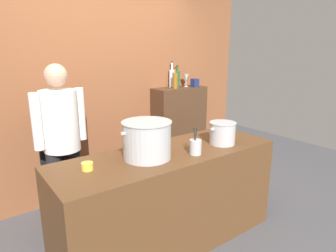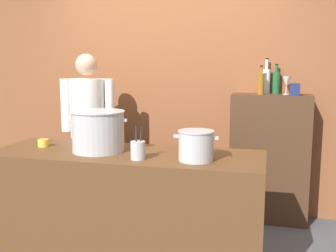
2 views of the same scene
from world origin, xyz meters
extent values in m
plane|color=#4C4C51|center=(0.00, 0.00, 0.00)|extent=(8.00, 8.00, 0.00)
cube|color=brown|center=(0.00, 1.40, 1.50)|extent=(4.40, 0.10, 3.00)
cube|color=brown|center=(0.00, 0.00, 0.45)|extent=(2.08, 0.70, 0.90)
cube|color=#472D1C|center=(1.06, 1.19, 0.64)|extent=(0.76, 0.32, 1.27)
cylinder|color=black|center=(-0.59, 0.82, 0.42)|extent=(0.14, 0.14, 0.84)
cylinder|color=black|center=(-0.78, 0.78, 0.42)|extent=(0.14, 0.14, 0.84)
cylinder|color=white|center=(-0.69, 0.80, 1.13)|extent=(0.34, 0.34, 0.58)
cube|color=black|center=(-0.72, 0.97, 0.89)|extent=(0.30, 0.08, 0.52)
cylinder|color=white|center=(-0.47, 0.84, 1.16)|extent=(0.09, 0.09, 0.52)
cylinder|color=white|center=(-0.90, 0.76, 1.16)|extent=(0.09, 0.09, 0.52)
sphere|color=tan|center=(-0.69, 0.80, 1.55)|extent=(0.21, 0.21, 0.21)
cylinder|color=#B7BABF|center=(-0.23, 0.00, 1.05)|extent=(0.40, 0.40, 0.30)
cylinder|color=#B7BABF|center=(-0.23, 0.00, 1.21)|extent=(0.42, 0.42, 0.01)
cube|color=#B7BABF|center=(-0.44, 0.00, 1.15)|extent=(0.04, 0.02, 0.02)
cube|color=#B7BABF|center=(-0.01, 0.00, 1.15)|extent=(0.04, 0.02, 0.02)
cylinder|color=#B7BABF|center=(0.56, -0.11, 1.00)|extent=(0.24, 0.24, 0.20)
cylinder|color=#B7BABF|center=(0.56, -0.11, 1.11)|extent=(0.25, 0.25, 0.01)
cube|color=#B7BABF|center=(0.42, -0.11, 1.07)|extent=(0.04, 0.02, 0.02)
cube|color=#B7BABF|center=(0.70, -0.11, 1.07)|extent=(0.04, 0.02, 0.02)
cylinder|color=#B7BABF|center=(0.15, -0.18, 0.97)|extent=(0.10, 0.10, 0.13)
cylinder|color=#262626|center=(0.17, -0.16, 1.02)|extent=(0.03, 0.03, 0.21)
cylinder|color=#262626|center=(0.14, -0.18, 1.03)|extent=(0.02, 0.04, 0.22)
cylinder|color=yellow|center=(-0.73, 0.05, 0.93)|extent=(0.09, 0.09, 0.06)
cylinder|color=silver|center=(1.01, 1.29, 1.39)|extent=(0.08, 0.08, 0.24)
cylinder|color=silver|center=(1.01, 1.29, 1.56)|extent=(0.03, 0.03, 0.10)
cylinder|color=black|center=(1.01, 1.29, 1.61)|extent=(0.03, 0.03, 0.01)
cylinder|color=#8C5919|center=(0.96, 1.15, 1.37)|extent=(0.06, 0.06, 0.20)
cylinder|color=#8C5919|center=(0.96, 1.15, 1.50)|extent=(0.02, 0.02, 0.06)
cylinder|color=black|center=(0.96, 1.15, 1.54)|extent=(0.03, 0.03, 0.01)
cylinder|color=#1E592D|center=(1.10, 1.29, 1.38)|extent=(0.07, 0.07, 0.22)
cylinder|color=#1E592D|center=(1.10, 1.29, 1.52)|extent=(0.02, 0.02, 0.06)
cylinder|color=black|center=(1.10, 1.29, 1.56)|extent=(0.03, 0.03, 0.01)
cylinder|color=silver|center=(1.20, 1.21, 1.27)|extent=(0.06, 0.06, 0.01)
cylinder|color=silver|center=(1.20, 1.21, 1.31)|extent=(0.01, 0.01, 0.07)
cone|color=silver|center=(1.20, 1.21, 1.40)|extent=(0.08, 0.08, 0.10)
cube|color=navy|center=(1.27, 1.11, 1.33)|extent=(0.09, 0.09, 0.11)
camera|label=1|loc=(-1.47, -1.98, 1.79)|focal=31.54mm
camera|label=2|loc=(1.04, -2.82, 1.59)|focal=43.07mm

